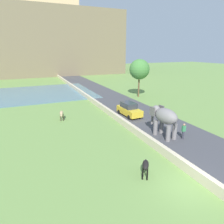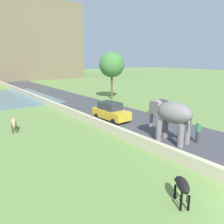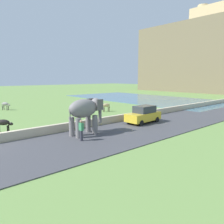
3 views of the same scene
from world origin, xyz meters
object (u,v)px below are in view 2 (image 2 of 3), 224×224
elephant (171,115)px  car_yellow (111,111)px  cow_black (182,185)px  cow_tan (14,122)px  person_beside_elephant (198,132)px

elephant → car_yellow: (0.02, 7.16, -1.14)m
car_yellow → cow_black: 13.12m
cow_tan → cow_black: same height
car_yellow → cow_tan: 8.65m
elephant → person_beside_elephant: 2.25m
car_yellow → cow_tan: size_ratio=2.86×
elephant → cow_tan: size_ratio=2.49×
car_yellow → person_beside_elephant: bearing=-80.9°
car_yellow → cow_tan: bearing=167.2°
cow_tan → person_beside_elephant: bearing=-46.7°
elephant → car_yellow: elephant is taller
cow_black → cow_tan: bearing=102.9°
person_beside_elephant → car_yellow: size_ratio=0.40×
cow_tan → cow_black: bearing=-77.1°
person_beside_elephant → cow_black: size_ratio=1.23×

